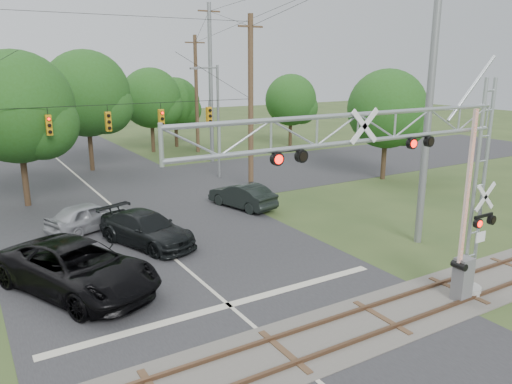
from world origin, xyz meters
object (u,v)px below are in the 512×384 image
sedan_silver (89,216)px  crossing_gantry (411,177)px  pickup_black (77,268)px  streetlight (216,116)px  traffic_signal_span (124,112)px  car_dark (147,229)px

sedan_silver → crossing_gantry: bearing=-176.5°
pickup_black → streetlight: (13.29, 14.63, 3.67)m
traffic_signal_span → streetlight: size_ratio=2.33×
traffic_signal_span → pickup_black: traffic_signal_span is taller
crossing_gantry → sedan_silver: (-6.73, 15.00, -4.20)m
pickup_black → car_dark: pickup_black is taller
streetlight → traffic_signal_span: bearing=-152.9°
crossing_gantry → sedan_silver: size_ratio=2.79×
car_dark → pickup_black: bearing=-158.2°
traffic_signal_span → pickup_black: size_ratio=2.79×
crossing_gantry → pickup_black: bearing=138.3°
car_dark → sedan_silver: (-1.82, 3.62, -0.03)m
pickup_black → streetlight: 20.11m
traffic_signal_span → streetlight: traffic_signal_span is taller
car_dark → traffic_signal_span: bearing=58.8°
traffic_signal_span → car_dark: bearing=-100.8°
pickup_black → streetlight: bearing=23.5°
sedan_silver → streetlight: bearing=-77.0°
crossing_gantry → car_dark: (-4.91, 11.38, -4.17)m
sedan_silver → pickup_black: bearing=143.0°
pickup_black → car_dark: bearing=17.8°
sedan_silver → car_dark: bearing=-173.9°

